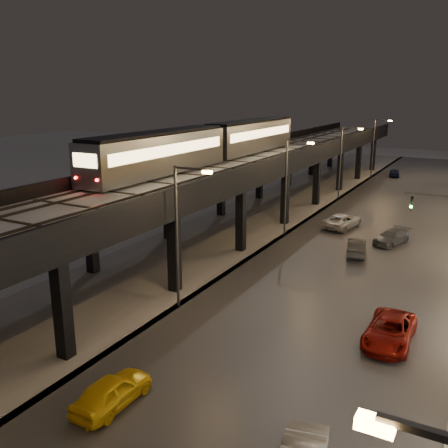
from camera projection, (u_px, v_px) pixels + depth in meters
The scene contains 18 objects.
ground at pixel (17, 427), 20.42m from camera, with size 220.00×220.00×0.00m, color silver.
road_surface at pixel (382, 236), 46.65m from camera, with size 17.00×120.00×0.06m, color #46474D.
under_viaduct_pavement at pixel (252, 219), 52.86m from camera, with size 11.00×120.00×0.06m, color #9FA1A8.
elevated_viaduct at pixel (239, 171), 48.72m from camera, with size 9.00×100.00×6.30m.
viaduct_trackbed at pixel (239, 163), 48.63m from camera, with size 8.40×100.00×0.32m.
viaduct_parapet_streetside at pixel (281, 161), 46.53m from camera, with size 0.30×100.00×1.10m, color black.
viaduct_parapet_far at pixel (201, 156), 50.53m from camera, with size 0.30×100.00×1.10m, color black.
streetlight_left_1 at pixel (180, 228), 30.27m from camera, with size 2.57×0.28×9.00m.
streetlight_left_2 at pixel (289, 181), 45.54m from camera, with size 2.57×0.28×9.00m.
streetlight_left_3 at pixel (343, 158), 60.81m from camera, with size 2.57×0.28×9.00m.
streetlight_left_4 at pixel (375, 144), 76.08m from camera, with size 2.57×0.28×9.00m.
subway_train at pixel (212, 143), 48.48m from camera, with size 2.88×34.81×3.44m.
car_taxi at pixel (112, 392), 21.56m from camera, with size 1.63×4.06×1.38m, color yellow.
car_near_white at pixel (357, 247), 41.38m from camera, with size 1.46×4.19×1.38m, color #424243.
car_mid_silver at pixel (342, 221), 49.33m from camera, with size 2.41×5.22×1.45m, color silver.
car_far_white at pixel (394, 173), 78.26m from camera, with size 1.46×3.64×1.24m, color black.
car_onc_dark at pixel (389, 332), 26.90m from camera, with size 2.34×5.08×1.41m, color maroon.
car_onc_white at pixel (391, 238), 44.19m from camera, with size 1.73×4.26×1.24m, color #4B4E54.
Camera 1 is at (15.81, -11.36, 13.37)m, focal length 40.00 mm.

